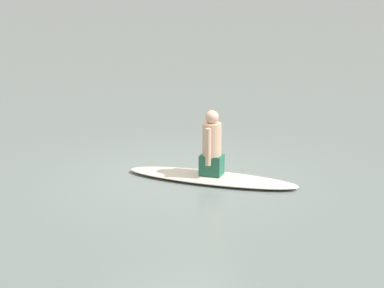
% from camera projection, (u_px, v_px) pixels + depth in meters
% --- Properties ---
extents(ground_plane, '(400.00, 400.00, 0.00)m').
position_uv_depth(ground_plane, '(180.00, 177.00, 10.87)').
color(ground_plane, slate).
extents(surfboard, '(2.32, 2.55, 0.10)m').
position_uv_depth(surfboard, '(212.00, 178.00, 10.66)').
color(surfboard, silver).
rests_on(surfboard, ground).
extents(person_paddler, '(0.43, 0.44, 1.03)m').
position_uv_depth(person_paddler, '(212.00, 146.00, 10.52)').
color(person_paddler, '#26664C').
rests_on(person_paddler, surfboard).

